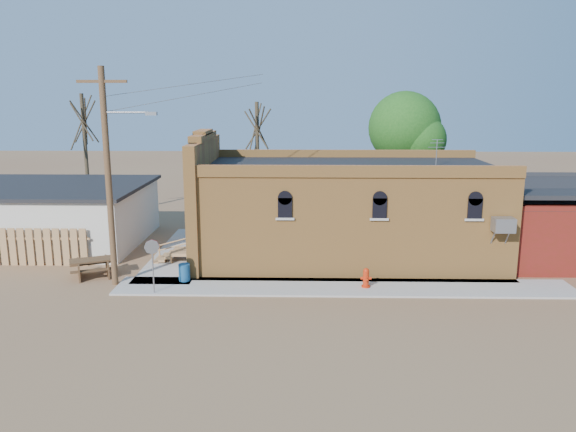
{
  "coord_description": "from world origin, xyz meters",
  "views": [
    {
      "loc": [
        -0.35,
        -21.34,
        7.84
      ],
      "look_at": [
        -0.92,
        4.02,
        2.4
      ],
      "focal_mm": 35.0,
      "sensor_mm": 36.0,
      "label": 1
    }
  ],
  "objects_px": {
    "brick_bar": "(341,211)",
    "fire_hydrant": "(366,278)",
    "utility_pole": "(109,173)",
    "trash_barrel": "(184,272)",
    "picnic_table": "(93,265)",
    "stop_sign": "(152,252)"
  },
  "relations": [
    {
      "from": "utility_pole",
      "to": "stop_sign",
      "type": "xyz_separation_m",
      "value": [
        1.92,
        -1.2,
        -3.0
      ]
    },
    {
      "from": "stop_sign",
      "to": "picnic_table",
      "type": "height_order",
      "value": "stop_sign"
    },
    {
      "from": "fire_hydrant",
      "to": "stop_sign",
      "type": "distance_m",
      "value": 8.75
    },
    {
      "from": "brick_bar",
      "to": "fire_hydrant",
      "type": "distance_m",
      "value": 5.06
    },
    {
      "from": "fire_hydrant",
      "to": "brick_bar",
      "type": "bearing_deg",
      "value": 100.46
    },
    {
      "from": "stop_sign",
      "to": "brick_bar",
      "type": "bearing_deg",
      "value": 40.23
    },
    {
      "from": "fire_hydrant",
      "to": "stop_sign",
      "type": "relative_size",
      "value": 0.37
    },
    {
      "from": "utility_pole",
      "to": "fire_hydrant",
      "type": "distance_m",
      "value": 11.37
    },
    {
      "from": "stop_sign",
      "to": "trash_barrel",
      "type": "xyz_separation_m",
      "value": [
        0.93,
        1.5,
        -1.32
      ]
    },
    {
      "from": "utility_pole",
      "to": "trash_barrel",
      "type": "xyz_separation_m",
      "value": [
        2.84,
        0.3,
        -4.32
      ]
    },
    {
      "from": "picnic_table",
      "to": "utility_pole",
      "type": "bearing_deg",
      "value": -60.11
    },
    {
      "from": "trash_barrel",
      "to": "fire_hydrant",
      "type": "bearing_deg",
      "value": -4.86
    },
    {
      "from": "utility_pole",
      "to": "stop_sign",
      "type": "height_order",
      "value": "utility_pole"
    },
    {
      "from": "stop_sign",
      "to": "trash_barrel",
      "type": "bearing_deg",
      "value": 63.57
    },
    {
      "from": "brick_bar",
      "to": "utility_pole",
      "type": "height_order",
      "value": "utility_pole"
    },
    {
      "from": "utility_pole",
      "to": "fire_hydrant",
      "type": "bearing_deg",
      "value": -1.92
    },
    {
      "from": "brick_bar",
      "to": "fire_hydrant",
      "type": "bearing_deg",
      "value": -80.99
    },
    {
      "from": "brick_bar",
      "to": "picnic_table",
      "type": "height_order",
      "value": "brick_bar"
    },
    {
      "from": "utility_pole",
      "to": "stop_sign",
      "type": "relative_size",
      "value": 4.08
    },
    {
      "from": "brick_bar",
      "to": "fire_hydrant",
      "type": "xyz_separation_m",
      "value": [
        0.74,
        -4.65,
        -1.86
      ]
    },
    {
      "from": "utility_pole",
      "to": "picnic_table",
      "type": "relative_size",
      "value": 3.84
    },
    {
      "from": "utility_pole",
      "to": "picnic_table",
      "type": "distance_m",
      "value": 4.57
    }
  ]
}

